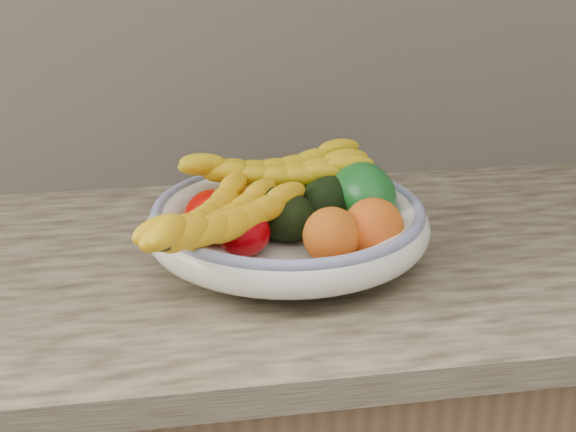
{
  "coord_description": "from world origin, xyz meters",
  "views": [
    {
      "loc": [
        -0.17,
        0.65,
        1.38
      ],
      "look_at": [
        0.0,
        1.66,
        0.96
      ],
      "focal_mm": 50.0,
      "sensor_mm": 36.0,
      "label": 1
    }
  ],
  "objects_px": {
    "banana_bunch_back": "(275,176)",
    "green_mango": "(361,194)",
    "fruit_bowl": "(288,224)",
    "banana_bunch_front": "(216,226)"
  },
  "relations": [
    {
      "from": "green_mango",
      "to": "banana_bunch_front",
      "type": "distance_m",
      "value": 0.24
    },
    {
      "from": "banana_bunch_front",
      "to": "fruit_bowl",
      "type": "bearing_deg",
      "value": -17.89
    },
    {
      "from": "green_mango",
      "to": "banana_bunch_back",
      "type": "height_order",
      "value": "green_mango"
    },
    {
      "from": "fruit_bowl",
      "to": "banana_bunch_front",
      "type": "relative_size",
      "value": 1.25
    },
    {
      "from": "fruit_bowl",
      "to": "banana_bunch_front",
      "type": "xyz_separation_m",
      "value": [
        -0.1,
        -0.07,
        0.03
      ]
    },
    {
      "from": "banana_bunch_back",
      "to": "banana_bunch_front",
      "type": "xyz_separation_m",
      "value": [
        -0.1,
        -0.16,
        -0.01
      ]
    },
    {
      "from": "banana_bunch_front",
      "to": "banana_bunch_back",
      "type": "bearing_deg",
      "value": 5.74
    },
    {
      "from": "fruit_bowl",
      "to": "banana_bunch_back",
      "type": "xyz_separation_m",
      "value": [
        -0.0,
        0.09,
        0.04
      ]
    },
    {
      "from": "fruit_bowl",
      "to": "banana_bunch_front",
      "type": "bearing_deg",
      "value": -145.34
    },
    {
      "from": "banana_bunch_back",
      "to": "green_mango",
      "type": "bearing_deg",
      "value": -28.42
    }
  ]
}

